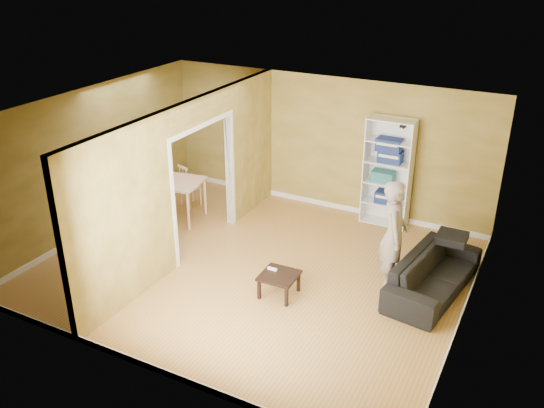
# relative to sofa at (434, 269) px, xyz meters

# --- Properties ---
(room_shell) EXTENTS (6.50, 6.50, 6.50)m
(room_shell) POSITION_rel_sofa_xyz_m (-2.70, -0.64, 0.91)
(room_shell) COLOR #BB7C46
(room_shell) RESTS_ON ground
(partition) EXTENTS (0.22, 5.50, 2.60)m
(partition) POSITION_rel_sofa_xyz_m (-3.90, -0.64, 0.91)
(partition) COLOR tan
(partition) RESTS_ON ground
(wall_speaker) EXTENTS (0.10, 0.10, 0.10)m
(wall_speaker) POSITION_rel_sofa_xyz_m (-1.20, 2.05, 1.51)
(wall_speaker) COLOR black
(wall_speaker) RESTS_ON room_shell
(sofa) EXTENTS (2.16, 1.17, 0.78)m
(sofa) POSITION_rel_sofa_xyz_m (0.00, 0.00, 0.00)
(sofa) COLOR black
(sofa) RESTS_ON ground
(person) EXTENTS (0.86, 0.76, 2.01)m
(person) POSITION_rel_sofa_xyz_m (-0.63, -0.10, 0.61)
(person) COLOR slate
(person) RESTS_ON ground
(bookshelf) EXTENTS (0.85, 0.37, 2.02)m
(bookshelf) POSITION_rel_sofa_xyz_m (-1.36, 1.97, 0.62)
(bookshelf) COLOR white
(bookshelf) RESTS_ON ground
(paper_box_navy_a) EXTENTS (0.42, 0.27, 0.22)m
(paper_box_navy_a) POSITION_rel_sofa_xyz_m (-1.33, 1.92, 0.14)
(paper_box_navy_a) COLOR navy
(paper_box_navy_a) RESTS_ON bookshelf
(paper_box_teal) EXTENTS (0.40, 0.26, 0.20)m
(paper_box_teal) POSITION_rel_sofa_xyz_m (-1.44, 1.92, 0.53)
(paper_box_teal) COLOR #0D716E
(paper_box_teal) RESTS_ON bookshelf
(paper_box_navy_b) EXTENTS (0.42, 0.27, 0.21)m
(paper_box_navy_b) POSITION_rel_sofa_xyz_m (-1.34, 1.92, 0.93)
(paper_box_navy_b) COLOR navy
(paper_box_navy_b) RESTS_ON bookshelf
(paper_box_navy_c) EXTENTS (0.44, 0.29, 0.23)m
(paper_box_navy_c) POSITION_rel_sofa_xyz_m (-1.38, 1.92, 1.17)
(paper_box_navy_c) COLOR navy
(paper_box_navy_c) RESTS_ON bookshelf
(coffee_table) EXTENTS (0.53, 0.53, 0.35)m
(coffee_table) POSITION_rel_sofa_xyz_m (-2.01, -1.16, -0.09)
(coffee_table) COLOR black
(coffee_table) RESTS_ON ground
(game_controller) EXTENTS (0.15, 0.04, 0.03)m
(game_controller) POSITION_rel_sofa_xyz_m (-2.16, -1.09, -0.02)
(game_controller) COLOR white
(game_controller) RESTS_ON coffee_table
(dining_table) EXTENTS (1.23, 0.82, 0.77)m
(dining_table) POSITION_rel_sofa_xyz_m (-5.05, 0.27, 0.30)
(dining_table) COLOR beige
(dining_table) RESTS_ON ground
(chair_left) EXTENTS (0.53, 0.53, 0.95)m
(chair_left) POSITION_rel_sofa_xyz_m (-5.88, 0.27, 0.08)
(chair_left) COLOR tan
(chair_left) RESTS_ON ground
(chair_near) EXTENTS (0.55, 0.55, 0.93)m
(chair_near) POSITION_rel_sofa_xyz_m (-4.98, -0.39, 0.07)
(chair_near) COLOR tan
(chair_near) RESTS_ON ground
(chair_far) EXTENTS (0.51, 0.51, 0.88)m
(chair_far) POSITION_rel_sofa_xyz_m (-5.02, 0.90, 0.05)
(chair_far) COLOR tan
(chair_far) RESTS_ON ground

